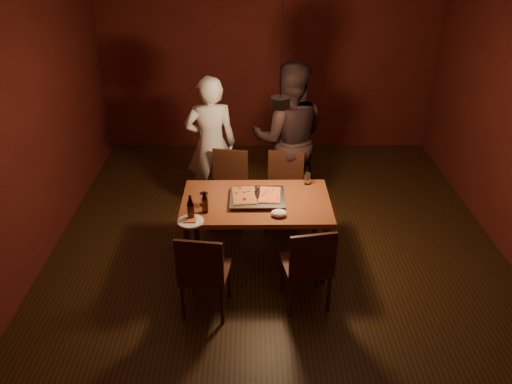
{
  "coord_description": "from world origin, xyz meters",
  "views": [
    {
      "loc": [
        -0.27,
        -4.44,
        3.27
      ],
      "look_at": [
        -0.22,
        -0.09,
        0.85
      ],
      "focal_mm": 35.0,
      "sensor_mm": 36.0,
      "label": 1
    }
  ],
  "objects_px": {
    "chair_near_right": "(309,261)",
    "beer_bottle_a": "(191,208)",
    "chair_far_left": "(229,181)",
    "chair_far_right": "(284,183)",
    "beer_bottle_b": "(205,202)",
    "pizza_tray": "(257,198)",
    "diner_dark": "(289,139)",
    "dining_table": "(256,207)",
    "chair_near_left": "(203,268)",
    "plate_slice": "(191,221)",
    "diner_white": "(211,145)",
    "pendant_lamp": "(280,101)"
  },
  "relations": [
    {
      "from": "chair_far_left",
      "to": "chair_near_right",
      "type": "xyz_separation_m",
      "value": [
        0.78,
        -1.56,
        0.0
      ]
    },
    {
      "from": "chair_near_left",
      "to": "chair_near_right",
      "type": "xyz_separation_m",
      "value": [
        0.95,
        0.09,
        0.0
      ]
    },
    {
      "from": "beer_bottle_a",
      "to": "diner_dark",
      "type": "distance_m",
      "value": 1.83
    },
    {
      "from": "chair_near_left",
      "to": "chair_far_right",
      "type": "bearing_deg",
      "value": 71.03
    },
    {
      "from": "chair_far_right",
      "to": "diner_white",
      "type": "height_order",
      "value": "diner_white"
    },
    {
      "from": "chair_near_left",
      "to": "diner_dark",
      "type": "height_order",
      "value": "diner_dark"
    },
    {
      "from": "pendant_lamp",
      "to": "diner_dark",
      "type": "bearing_deg",
      "value": 80.64
    },
    {
      "from": "chair_near_left",
      "to": "plate_slice",
      "type": "relative_size",
      "value": 1.97
    },
    {
      "from": "dining_table",
      "to": "chair_far_right",
      "type": "xyz_separation_m",
      "value": [
        0.34,
        0.77,
        -0.14
      ]
    },
    {
      "from": "chair_near_left",
      "to": "pizza_tray",
      "type": "distance_m",
      "value": 0.99
    },
    {
      "from": "chair_far_left",
      "to": "pizza_tray",
      "type": "height_order",
      "value": "chair_far_left"
    },
    {
      "from": "chair_near_right",
      "to": "diner_dark",
      "type": "bearing_deg",
      "value": 81.9
    },
    {
      "from": "chair_far_left",
      "to": "dining_table",
      "type": "bearing_deg",
      "value": 121.37
    },
    {
      "from": "beer_bottle_a",
      "to": "beer_bottle_b",
      "type": "height_order",
      "value": "beer_bottle_a"
    },
    {
      "from": "chair_far_left",
      "to": "beer_bottle_a",
      "type": "xyz_separation_m",
      "value": [
        -0.3,
        -1.17,
        0.34
      ]
    },
    {
      "from": "chair_far_left",
      "to": "diner_white",
      "type": "distance_m",
      "value": 0.53
    },
    {
      "from": "chair_far_left",
      "to": "chair_far_right",
      "type": "xyz_separation_m",
      "value": [
        0.65,
        -0.05,
        0.0
      ]
    },
    {
      "from": "chair_near_left",
      "to": "diner_white",
      "type": "height_order",
      "value": "diner_white"
    },
    {
      "from": "dining_table",
      "to": "beer_bottle_b",
      "type": "height_order",
      "value": "beer_bottle_b"
    },
    {
      "from": "plate_slice",
      "to": "chair_near_left",
      "type": "bearing_deg",
      "value": -71.91
    },
    {
      "from": "chair_near_right",
      "to": "beer_bottle_b",
      "type": "xyz_separation_m",
      "value": [
        -0.96,
        0.51,
        0.32
      ]
    },
    {
      "from": "plate_slice",
      "to": "beer_bottle_a",
      "type": "bearing_deg",
      "value": 87.44
    },
    {
      "from": "dining_table",
      "to": "plate_slice",
      "type": "height_order",
      "value": "plate_slice"
    },
    {
      "from": "chair_far_right",
      "to": "chair_near_left",
      "type": "height_order",
      "value": "same"
    },
    {
      "from": "beer_bottle_b",
      "to": "diner_dark",
      "type": "distance_m",
      "value": 1.66
    },
    {
      "from": "pendant_lamp",
      "to": "chair_far_left",
      "type": "bearing_deg",
      "value": 126.08
    },
    {
      "from": "chair_far_right",
      "to": "diner_dark",
      "type": "distance_m",
      "value": 0.56
    },
    {
      "from": "chair_far_right",
      "to": "chair_near_left",
      "type": "bearing_deg",
      "value": 73.94
    },
    {
      "from": "chair_far_right",
      "to": "beer_bottle_a",
      "type": "bearing_deg",
      "value": 60.62
    },
    {
      "from": "diner_white",
      "to": "diner_dark",
      "type": "height_order",
      "value": "diner_dark"
    },
    {
      "from": "plate_slice",
      "to": "diner_white",
      "type": "distance_m",
      "value": 1.6
    },
    {
      "from": "chair_far_left",
      "to": "pendant_lamp",
      "type": "bearing_deg",
      "value": 136.71
    },
    {
      "from": "chair_near_left",
      "to": "diner_dark",
      "type": "relative_size",
      "value": 0.26
    },
    {
      "from": "chair_near_left",
      "to": "chair_near_right",
      "type": "distance_m",
      "value": 0.95
    },
    {
      "from": "dining_table",
      "to": "diner_dark",
      "type": "height_order",
      "value": "diner_dark"
    },
    {
      "from": "chair_near_right",
      "to": "diner_white",
      "type": "distance_m",
      "value": 2.19
    },
    {
      "from": "chair_near_right",
      "to": "diner_white",
      "type": "height_order",
      "value": "diner_white"
    },
    {
      "from": "dining_table",
      "to": "beer_bottle_a",
      "type": "distance_m",
      "value": 0.73
    },
    {
      "from": "plate_slice",
      "to": "pendant_lamp",
      "type": "relative_size",
      "value": 0.22
    },
    {
      "from": "beer_bottle_b",
      "to": "chair_far_right",
      "type": "bearing_deg",
      "value": 50.0
    },
    {
      "from": "beer_bottle_b",
      "to": "chair_near_left",
      "type": "bearing_deg",
      "value": -88.51
    },
    {
      "from": "chair_far_right",
      "to": "diner_dark",
      "type": "height_order",
      "value": "diner_dark"
    },
    {
      "from": "diner_white",
      "to": "diner_dark",
      "type": "distance_m",
      "value": 0.94
    },
    {
      "from": "pizza_tray",
      "to": "diner_dark",
      "type": "distance_m",
      "value": 1.24
    },
    {
      "from": "chair_far_right",
      "to": "chair_near_right",
      "type": "relative_size",
      "value": 1.01
    },
    {
      "from": "pendant_lamp",
      "to": "chair_near_right",
      "type": "bearing_deg",
      "value": -73.33
    },
    {
      "from": "pizza_tray",
      "to": "pendant_lamp",
      "type": "height_order",
      "value": "pendant_lamp"
    },
    {
      "from": "chair_near_right",
      "to": "beer_bottle_a",
      "type": "distance_m",
      "value": 1.2
    },
    {
      "from": "diner_dark",
      "to": "beer_bottle_b",
      "type": "bearing_deg",
      "value": 60.0
    },
    {
      "from": "plate_slice",
      "to": "pizza_tray",
      "type": "bearing_deg",
      "value": 32.65
    }
  ]
}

